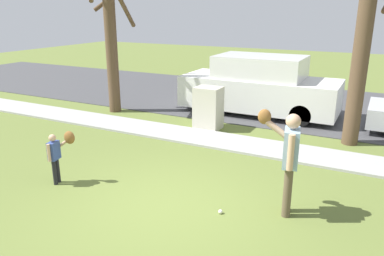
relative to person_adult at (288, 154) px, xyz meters
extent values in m
plane|color=olive|center=(-1.97, 2.74, -1.07)|extent=(48.00, 48.00, 0.00)
cube|color=#A3A39E|center=(-1.97, 2.84, -1.04)|extent=(36.00, 1.20, 0.06)
cube|color=#424244|center=(-1.97, 7.84, -1.06)|extent=(36.00, 6.80, 0.02)
cylinder|color=brown|center=(0.06, -0.09, -0.64)|extent=(0.14, 0.14, 0.88)
cylinder|color=brown|center=(0.03, 0.08, -0.64)|extent=(0.14, 0.14, 0.88)
cube|color=#8CADC6|center=(0.04, -0.01, 0.11)|extent=(0.32, 0.46, 0.62)
sphere|color=tan|center=(0.04, -0.01, 0.56)|extent=(0.24, 0.24, 0.24)
cylinder|color=tan|center=(0.10, -0.26, 0.13)|extent=(0.10, 0.10, 0.58)
cylinder|color=tan|center=(-0.27, 0.19, 0.33)|extent=(0.55, 0.21, 0.42)
ellipsoid|color=brown|center=(-0.47, 0.15, 0.53)|extent=(0.24, 0.18, 0.26)
cylinder|color=black|center=(-4.30, -0.86, -0.82)|extent=(0.08, 0.08, 0.51)
cylinder|color=black|center=(-4.28, -0.96, -0.82)|extent=(0.08, 0.08, 0.51)
cube|color=#33478C|center=(-4.29, -0.91, -0.38)|extent=(0.19, 0.27, 0.36)
sphere|color=tan|center=(-4.29, -0.91, -0.12)|extent=(0.14, 0.14, 0.14)
cylinder|color=tan|center=(-4.17, -0.73, -0.25)|extent=(0.32, 0.12, 0.24)
ellipsoid|color=brown|center=(-4.06, -0.70, -0.14)|extent=(0.24, 0.18, 0.26)
cylinder|color=tan|center=(-4.26, -1.06, -0.37)|extent=(0.06, 0.06, 0.34)
sphere|color=white|center=(-0.94, -0.52, -1.04)|extent=(0.07, 0.07, 0.07)
cube|color=beige|center=(-3.13, 3.75, -0.47)|extent=(0.73, 0.61, 1.21)
cylinder|color=brown|center=(0.65, 4.23, 1.78)|extent=(0.39, 0.39, 5.71)
cylinder|color=brown|center=(-6.75, 4.09, 1.42)|extent=(0.38, 0.38, 4.99)
cylinder|color=brown|center=(-6.21, 4.25, 2.17)|extent=(0.54, 1.36, 1.03)
cube|color=silver|center=(-2.35, 5.99, -0.38)|extent=(5.00, 1.95, 1.00)
cube|color=silver|center=(-2.35, 5.99, 0.47)|extent=(2.75, 1.79, 0.70)
cylinder|color=black|center=(-0.80, 6.86, -0.73)|extent=(0.64, 0.22, 0.64)
cylinder|color=black|center=(-0.80, 5.13, -0.73)|extent=(0.64, 0.22, 0.64)
cylinder|color=black|center=(-3.90, 6.86, -0.73)|extent=(0.64, 0.22, 0.64)
cylinder|color=black|center=(-3.90, 5.13, -0.73)|extent=(0.64, 0.22, 0.64)
camera|label=1|loc=(1.21, -5.80, 2.24)|focal=35.43mm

